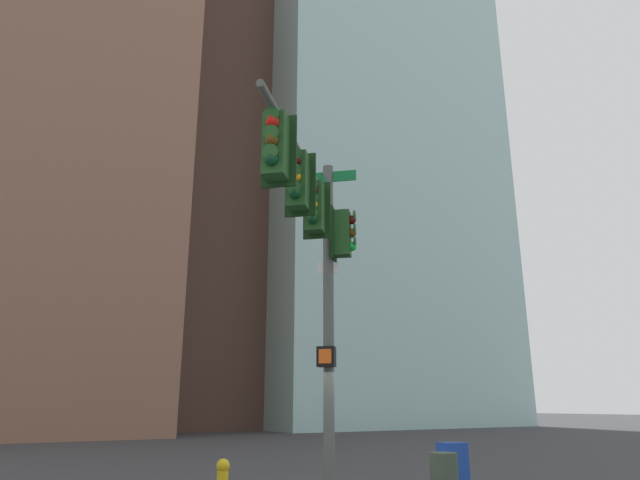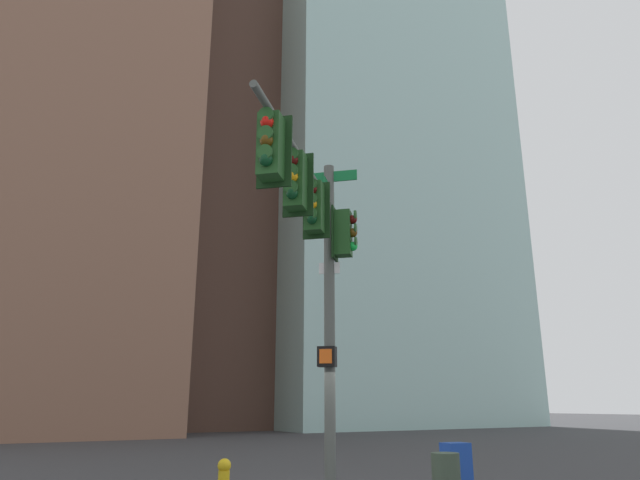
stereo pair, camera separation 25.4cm
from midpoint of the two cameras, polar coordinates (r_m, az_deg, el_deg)
signal_pole_assembly at (r=10.92m, az=-0.95°, el=-0.06°), size 4.19×3.99×7.01m
litter_bin at (r=12.42m, az=11.70°, el=-22.24°), size 0.56×0.56×0.95m
newspaper_box at (r=13.96m, az=12.61°, el=-21.27°), size 0.50×0.60×1.05m
building_brick_nearside at (r=61.46m, az=-9.27°, el=8.43°), size 24.92×19.62×54.27m
building_brick_midblock at (r=48.10m, az=-25.75°, el=9.02°), size 21.34×16.04×41.92m
building_glass_tower at (r=63.77m, az=2.45°, el=12.06°), size 22.80×24.56×63.83m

